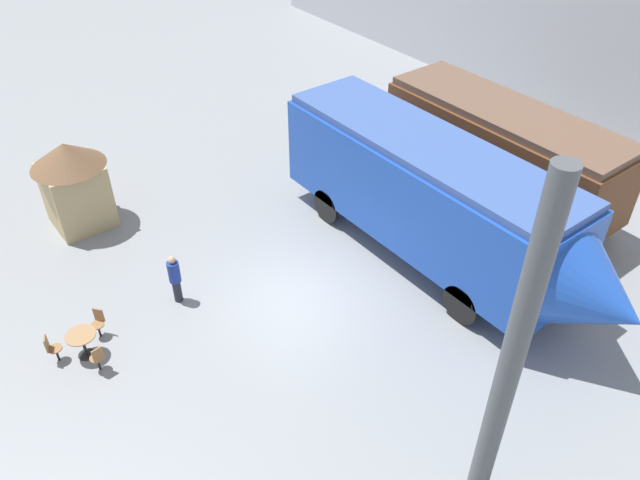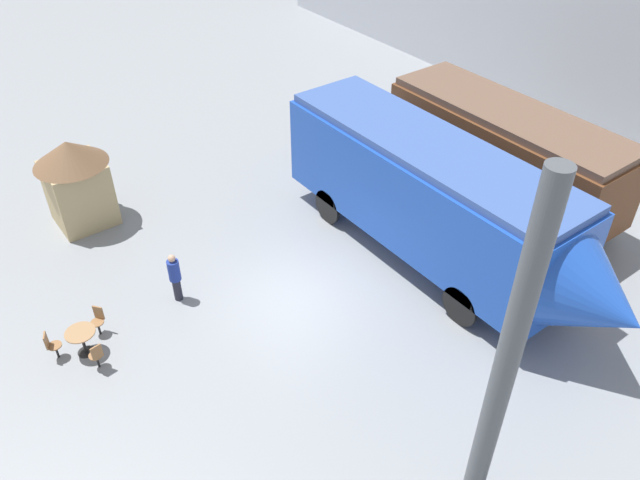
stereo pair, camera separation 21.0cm
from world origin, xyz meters
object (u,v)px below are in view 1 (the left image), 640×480
object	(u,v)px
visitor_person	(175,277)
streamlined_locomotive	(444,202)
cafe_table_near	(82,340)
passenger_coach_wooden	(502,147)
ticket_kiosk	(73,180)
cafe_chair_0	(98,321)

from	to	relation	value
visitor_person	streamlined_locomotive	bearing A→B (deg)	64.81
cafe_table_near	passenger_coach_wooden	bearing A→B (deg)	83.63
cafe_table_near	ticket_kiosk	distance (m)	6.28
streamlined_locomotive	cafe_chair_0	xyz separation A→B (m)	(-3.38, -9.37, -1.78)
cafe_chair_0	ticket_kiosk	distance (m)	5.67
streamlined_locomotive	ticket_kiosk	bearing A→B (deg)	-138.05
streamlined_locomotive	cafe_table_near	world-z (taller)	streamlined_locomotive
ticket_kiosk	cafe_chair_0	bearing A→B (deg)	-16.20
cafe_chair_0	visitor_person	distance (m)	2.32
passenger_coach_wooden	cafe_chair_0	world-z (taller)	passenger_coach_wooden
passenger_coach_wooden	cafe_table_near	xyz separation A→B (m)	(-1.59, -14.21, -1.47)
passenger_coach_wooden	cafe_table_near	size ratio (longest dim) A/B	10.90
passenger_coach_wooden	cafe_table_near	bearing A→B (deg)	-96.37
streamlined_locomotive	cafe_chair_0	size ratio (longest dim) A/B	13.69
streamlined_locomotive	ticket_kiosk	world-z (taller)	streamlined_locomotive
visitor_person	cafe_table_near	bearing A→B (deg)	-81.80
cafe_chair_0	visitor_person	world-z (taller)	visitor_person
passenger_coach_wooden	streamlined_locomotive	world-z (taller)	streamlined_locomotive
passenger_coach_wooden	streamlined_locomotive	bearing A→B (deg)	-72.61
passenger_coach_wooden	visitor_person	distance (m)	11.55
streamlined_locomotive	cafe_table_near	xyz separation A→B (m)	(-2.91, -9.98, -1.72)
passenger_coach_wooden	visitor_person	size ratio (longest dim) A/B	5.29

